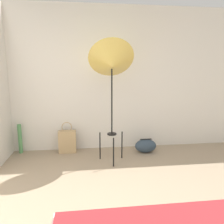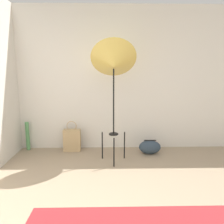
# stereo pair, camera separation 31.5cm
# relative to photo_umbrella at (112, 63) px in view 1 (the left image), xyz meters

# --- Properties ---
(wall_back) EXTENTS (8.00, 0.05, 2.60)m
(wall_back) POSITION_rel_photo_umbrella_xyz_m (-0.07, 0.67, -0.27)
(wall_back) COLOR silver
(wall_back) RESTS_ON ground_plane
(photo_umbrella) EXTENTS (0.71, 0.63, 1.93)m
(photo_umbrella) POSITION_rel_photo_umbrella_xyz_m (0.00, 0.00, 0.00)
(photo_umbrella) COLOR black
(photo_umbrella) RESTS_ON ground_plane
(tote_bag) EXTENTS (0.31, 0.14, 0.56)m
(tote_bag) POSITION_rel_photo_umbrella_xyz_m (-0.75, 0.48, -1.36)
(tote_bag) COLOR tan
(tote_bag) RESTS_ON ground_plane
(duffel_bag) EXTENTS (0.39, 0.24, 0.25)m
(duffel_bag) POSITION_rel_photo_umbrella_xyz_m (0.66, 0.31, -1.45)
(duffel_bag) COLOR #2D3D4C
(duffel_bag) RESTS_ON ground_plane
(paper_roll) EXTENTS (0.07, 0.07, 0.53)m
(paper_roll) POSITION_rel_photo_umbrella_xyz_m (-1.58, 0.56, -1.31)
(paper_roll) COLOR #56995B
(paper_roll) RESTS_ON ground_plane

